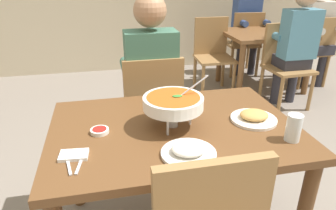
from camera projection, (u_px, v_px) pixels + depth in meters
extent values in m
cube|color=brown|center=(174.00, 129.00, 1.57)|extent=(1.24, 0.86, 0.04)
cylinder|color=brown|center=(74.00, 160.00, 1.94)|extent=(0.07, 0.07, 0.68)
cylinder|color=brown|center=(239.00, 141.00, 2.16)|extent=(0.07, 0.07, 0.68)
cube|color=olive|center=(150.00, 110.00, 2.40)|extent=(0.44, 0.44, 0.03)
cube|color=olive|center=(154.00, 91.00, 2.12)|extent=(0.42, 0.04, 0.45)
cylinder|color=olive|center=(169.00, 122.00, 2.70)|extent=(0.04, 0.04, 0.42)
cylinder|color=olive|center=(126.00, 126.00, 2.63)|extent=(0.04, 0.04, 0.42)
cylinder|color=olive|center=(179.00, 144.00, 2.36)|extent=(0.04, 0.04, 0.42)
cylinder|color=olive|center=(130.00, 150.00, 2.29)|extent=(0.04, 0.04, 0.42)
cylinder|color=#2D2D38|center=(162.00, 131.00, 2.52)|extent=(0.10, 0.10, 0.45)
cylinder|color=#2D2D38|center=(138.00, 133.00, 2.49)|extent=(0.10, 0.10, 0.45)
cube|color=#2D2D38|center=(150.00, 102.00, 2.35)|extent=(0.32, 0.32, 0.12)
cube|color=#3D6B56|center=(151.00, 67.00, 2.15)|extent=(0.36, 0.20, 0.50)
sphere|color=#A57756|center=(150.00, 10.00, 1.99)|extent=(0.22, 0.22, 0.22)
cylinder|color=#3D6B56|center=(168.00, 64.00, 2.38)|extent=(0.08, 0.28, 0.08)
cylinder|color=#3D6B56|center=(126.00, 66.00, 2.32)|extent=(0.08, 0.28, 0.08)
cylinder|color=silver|center=(190.00, 116.00, 1.55)|extent=(0.01, 0.01, 0.10)
cylinder|color=silver|center=(161.00, 112.00, 1.60)|extent=(0.01, 0.01, 0.10)
cylinder|color=silver|center=(168.00, 126.00, 1.46)|extent=(0.01, 0.01, 0.10)
torus|color=silver|center=(173.00, 108.00, 1.51)|extent=(0.21, 0.21, 0.01)
cylinder|color=#B2B2B7|center=(173.00, 123.00, 1.55)|extent=(0.05, 0.05, 0.04)
cone|color=orange|center=(173.00, 117.00, 1.54)|extent=(0.02, 0.02, 0.04)
cylinder|color=white|center=(173.00, 103.00, 1.50)|extent=(0.30, 0.30, 0.06)
cylinder|color=#B75119|center=(173.00, 98.00, 1.49)|extent=(0.26, 0.26, 0.01)
ellipsoid|color=#388433|center=(177.00, 96.00, 1.49)|extent=(0.05, 0.03, 0.01)
cylinder|color=silver|center=(190.00, 89.00, 1.51)|extent=(0.18, 0.01, 0.13)
cylinder|color=white|center=(189.00, 153.00, 1.32)|extent=(0.24, 0.24, 0.01)
ellipsoid|color=white|center=(189.00, 148.00, 1.31)|extent=(0.15, 0.13, 0.04)
cylinder|color=white|center=(254.00, 119.00, 1.61)|extent=(0.24, 0.24, 0.01)
ellipsoid|color=tan|center=(254.00, 115.00, 1.60)|extent=(0.15, 0.13, 0.04)
cylinder|color=white|center=(100.00, 131.00, 1.49)|extent=(0.09, 0.09, 0.02)
cylinder|color=maroon|center=(100.00, 129.00, 1.49)|extent=(0.07, 0.07, 0.01)
cube|color=white|center=(74.00, 155.00, 1.30)|extent=(0.13, 0.09, 0.02)
cube|color=silver|center=(68.00, 163.00, 1.26)|extent=(0.04, 0.17, 0.01)
cube|color=silver|center=(81.00, 162.00, 1.27)|extent=(0.04, 0.17, 0.01)
cylinder|color=silver|center=(294.00, 128.00, 1.41)|extent=(0.07, 0.07, 0.13)
cylinder|color=#4C331E|center=(293.00, 132.00, 1.42)|extent=(0.06, 0.06, 0.08)
cube|color=brown|center=(265.00, 34.00, 3.78)|extent=(1.00, 0.80, 0.04)
cylinder|color=brown|center=(241.00, 73.00, 3.54)|extent=(0.07, 0.07, 0.68)
cylinder|color=brown|center=(308.00, 68.00, 3.71)|extent=(0.07, 0.07, 0.68)
cylinder|color=brown|center=(220.00, 57.00, 4.14)|extent=(0.07, 0.07, 0.68)
cylinder|color=brown|center=(278.00, 53.00, 4.31)|extent=(0.07, 0.07, 0.68)
cube|color=olive|center=(307.00, 52.00, 4.02)|extent=(0.45, 0.45, 0.03)
cube|color=olive|center=(321.00, 37.00, 3.74)|extent=(0.42, 0.05, 0.45)
cylinder|color=olive|center=(307.00, 63.00, 4.32)|extent=(0.04, 0.04, 0.42)
cylinder|color=olive|center=(283.00, 65.00, 4.24)|extent=(0.04, 0.04, 0.42)
cylinder|color=olive|center=(326.00, 72.00, 3.99)|extent=(0.04, 0.04, 0.42)
cylinder|color=olive|center=(300.00, 74.00, 3.90)|extent=(0.04, 0.04, 0.42)
cube|color=olive|center=(288.00, 69.00, 3.35)|extent=(0.47, 0.47, 0.03)
cube|color=olive|center=(281.00, 43.00, 3.43)|extent=(0.42, 0.07, 0.45)
cylinder|color=olive|center=(280.00, 96.00, 3.23)|extent=(0.04, 0.04, 0.42)
cylinder|color=olive|center=(311.00, 93.00, 3.32)|extent=(0.04, 0.04, 0.42)
cylinder|color=olive|center=(261.00, 84.00, 3.56)|extent=(0.04, 0.04, 0.42)
cylinder|color=olive|center=(289.00, 81.00, 3.66)|extent=(0.04, 0.04, 0.42)
cube|color=olive|center=(242.00, 44.00, 4.44)|extent=(0.48, 0.48, 0.03)
cube|color=olive|center=(248.00, 30.00, 4.16)|extent=(0.42, 0.08, 0.45)
cylinder|color=olive|center=(248.00, 55.00, 4.72)|extent=(0.04, 0.04, 0.42)
cylinder|color=olive|center=(224.00, 56.00, 4.68)|extent=(0.04, 0.04, 0.42)
cylinder|color=olive|center=(257.00, 62.00, 4.38)|extent=(0.04, 0.04, 0.42)
cylinder|color=olive|center=(232.00, 63.00, 4.34)|extent=(0.04, 0.04, 0.42)
cube|color=olive|center=(215.00, 59.00, 3.72)|extent=(0.46, 0.46, 0.03)
cube|color=olive|center=(211.00, 36.00, 3.80)|extent=(0.42, 0.06, 0.45)
cylinder|color=olive|center=(203.00, 83.00, 3.61)|extent=(0.04, 0.04, 0.42)
cylinder|color=olive|center=(234.00, 81.00, 3.67)|extent=(0.04, 0.04, 0.42)
cylinder|color=olive|center=(195.00, 72.00, 3.95)|extent=(0.04, 0.04, 0.42)
cylinder|color=olive|center=(223.00, 71.00, 4.01)|extent=(0.04, 0.04, 0.42)
cylinder|color=#2D2D38|center=(307.00, 71.00, 3.97)|extent=(0.10, 0.10, 0.45)
cylinder|color=#2D2D38|center=(320.00, 70.00, 4.01)|extent=(0.10, 0.10, 0.45)
cube|color=#2D2D38|center=(316.00, 48.00, 3.91)|extent=(0.32, 0.32, 0.12)
cube|color=beige|center=(317.00, 22.00, 3.85)|extent=(0.36, 0.20, 0.50)
cylinder|color=beige|center=(315.00, 30.00, 3.66)|extent=(0.08, 0.28, 0.08)
cylinder|color=#2D2D38|center=(292.00, 83.00, 3.55)|extent=(0.10, 0.10, 0.45)
cylinder|color=#2D2D38|center=(276.00, 85.00, 3.51)|extent=(0.10, 0.10, 0.45)
cube|color=#2D2D38|center=(290.00, 61.00, 3.37)|extent=(0.32, 0.32, 0.12)
cube|color=teal|center=(300.00, 34.00, 3.17)|extent=(0.36, 0.20, 0.50)
cylinder|color=teal|center=(301.00, 34.00, 3.40)|extent=(0.08, 0.28, 0.08)
cylinder|color=teal|center=(275.00, 36.00, 3.34)|extent=(0.08, 0.28, 0.08)
cylinder|color=#2D2D38|center=(239.00, 60.00, 4.42)|extent=(0.10, 0.10, 0.45)
cylinder|color=#2D2D38|center=(252.00, 59.00, 4.46)|extent=(0.10, 0.10, 0.45)
cube|color=#2D2D38|center=(247.00, 39.00, 4.36)|extent=(0.32, 0.32, 0.12)
cube|color=#334C8C|center=(246.00, 16.00, 4.30)|extent=(0.36, 0.20, 0.50)
cylinder|color=#334C8C|center=(242.00, 23.00, 4.12)|extent=(0.08, 0.28, 0.08)
cylinder|color=#334C8C|center=(263.00, 22.00, 4.18)|extent=(0.08, 0.28, 0.08)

